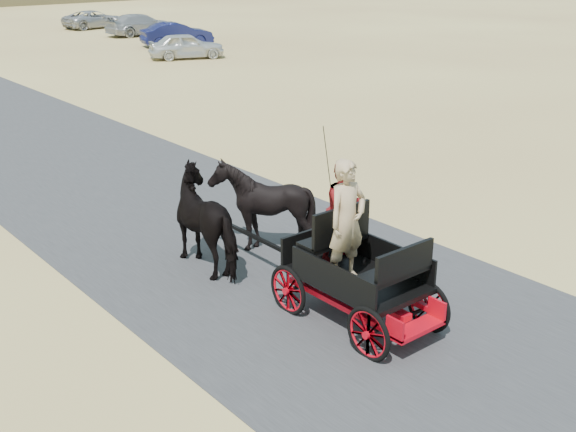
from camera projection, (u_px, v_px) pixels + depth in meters
ground at (282, 271)px, 12.43m from camera, size 140.00×140.00×0.00m
road at (282, 271)px, 12.43m from camera, size 6.00×140.00×0.01m
carriage at (357, 298)px, 10.69m from camera, size 1.30×2.40×0.72m
horse_left at (211, 220)px, 12.35m from camera, size 0.91×2.01×1.70m
horse_right at (262, 206)px, 13.01m from camera, size 1.37×1.54×1.70m
driver_man at (347, 221)px, 10.16m from camera, size 0.66×0.43×1.80m
passenger_woman at (345, 211)px, 10.90m from camera, size 0.77×0.60×1.58m
car_a at (186, 46)px, 35.24m from camera, size 3.92×2.66×1.24m
car_b at (177, 34)px, 39.60m from camera, size 4.08×2.24×1.27m
car_c at (141, 25)px, 44.26m from camera, size 4.49×1.92×1.29m
car_d at (94, 19)px, 48.09m from camera, size 4.40×2.54×1.15m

